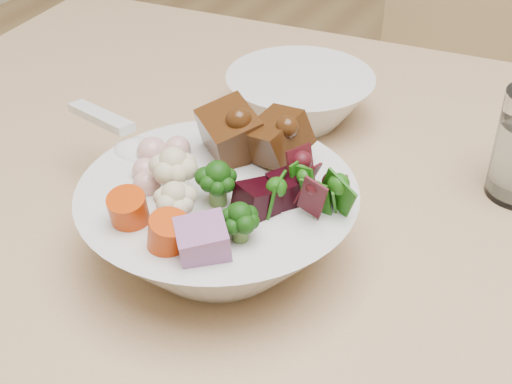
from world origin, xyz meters
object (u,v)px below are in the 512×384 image
dining_table (463,291)px  side_bowl (300,98)px  food_bowl (221,217)px  chair_far (434,113)px

dining_table → side_bowl: side_bowl is taller
food_bowl → side_bowl: food_bowl is taller
dining_table → chair_far: (-0.19, 0.64, -0.16)m
dining_table → food_bowl: food_bowl is taller
dining_table → food_bowl: (-0.20, -0.13, 0.11)m
dining_table → side_bowl: size_ratio=8.76×
food_bowl → side_bowl: bearing=99.4°
chair_far → side_bowl: bearing=-81.3°
dining_table → chair_far: bearing=102.4°
food_bowl → chair_far: bearing=89.5°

